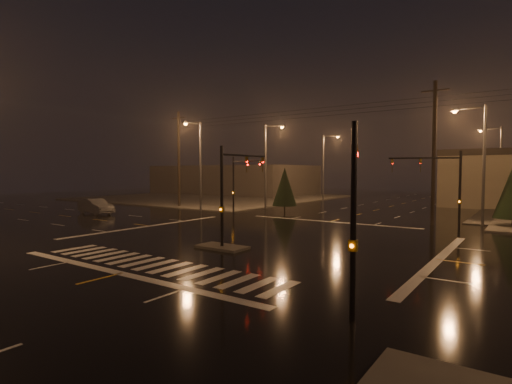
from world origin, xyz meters
TOP-DOWN VIEW (x-y plane):
  - ground at (0.00, 0.00)m, footprint 140.00×140.00m
  - sidewalk_nw at (-30.00, 30.00)m, footprint 36.00×36.00m
  - median_island at (0.00, -4.00)m, footprint 3.00×1.60m
  - crosswalk at (0.00, -9.00)m, footprint 15.00×2.60m
  - stop_bar_near at (0.00, -11.00)m, footprint 16.00×0.50m
  - stop_bar_far at (0.00, 11.00)m, footprint 16.00×0.50m
  - commercial_block at (-35.00, 42.00)m, footprint 30.00×18.00m
  - signal_mast_median at (0.00, -3.07)m, footprint 0.25×4.59m
  - signal_mast_ne at (9.50, 10.14)m, footprint 4.84×1.86m
  - signal_mast_nw at (-9.50, 10.14)m, footprint 4.84×1.86m
  - signal_mast_se at (10.23, -9.75)m, footprint 1.55×3.87m
  - streetlight_1 at (-11.18, 18.00)m, footprint 2.77×0.32m
  - streetlight_2 at (-11.18, 34.00)m, footprint 2.77×0.32m
  - streetlight_3 at (11.18, 16.00)m, footprint 2.77×0.32m
  - streetlight_4 at (11.18, 36.00)m, footprint 2.77×0.32m
  - streetlight_5 at (-16.00, 11.18)m, footprint 0.32×2.77m
  - utility_pole_0 at (-22.00, 14.00)m, footprint 2.20×0.32m
  - utility_pole_1 at (8.00, 14.00)m, footprint 2.20×0.32m
  - conifer_3 at (-7.67, 16.07)m, footprint 2.70×2.70m
  - car_crossing at (-23.04, 2.91)m, footprint 5.04×2.19m

SIDE VIEW (x-z plane):
  - ground at x=0.00m, z-range 0.00..0.00m
  - crosswalk at x=0.00m, z-range 0.00..0.01m
  - stop_bar_near at x=0.00m, z-range 0.00..0.01m
  - stop_bar_far at x=0.00m, z-range 0.00..0.01m
  - sidewalk_nw at x=-30.00m, z-range 0.00..0.12m
  - median_island at x=0.00m, z-range 0.00..0.15m
  - car_crossing at x=-23.04m, z-range 0.00..1.61m
  - commercial_block at x=-35.00m, z-range 0.00..5.60m
  - conifer_3 at x=-7.67m, z-range 0.35..5.27m
  - signal_mast_se at x=10.23m, z-range 0.71..6.71m
  - signal_mast_median at x=0.00m, z-range 0.75..6.75m
  - signal_mast_ne at x=9.50m, z-range 0.79..6.79m
  - signal_mast_nw at x=-9.50m, z-range 0.79..6.79m
  - streetlight_1 at x=-11.18m, z-range 0.80..10.80m
  - streetlight_2 at x=-11.18m, z-range 0.80..10.80m
  - streetlight_3 at x=11.18m, z-range 0.80..10.80m
  - streetlight_4 at x=11.18m, z-range 0.80..10.80m
  - streetlight_5 at x=-16.00m, z-range 0.80..10.80m
  - utility_pole_0 at x=-22.00m, z-range 0.13..12.13m
  - utility_pole_1 at x=8.00m, z-range 0.13..12.13m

